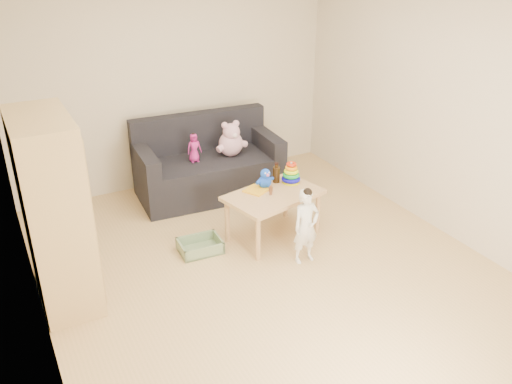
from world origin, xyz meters
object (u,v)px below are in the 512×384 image
toddler (306,227)px  wardrobe (54,212)px  sofa (209,176)px  play_table (273,215)px

toddler → wardrobe: bearing=165.9°
wardrobe → toddler: wardrobe is taller
sofa → toddler: bearing=-79.1°
play_table → toddler: toddler is taller
sofa → toddler: (0.23, -1.80, 0.13)m
wardrobe → sofa: (1.92, 1.30, -0.59)m
wardrobe → sofa: size_ratio=0.98×
play_table → toddler: 0.56m
wardrobe → sofa: bearing=34.2°
play_table → toddler: size_ratio=1.30×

